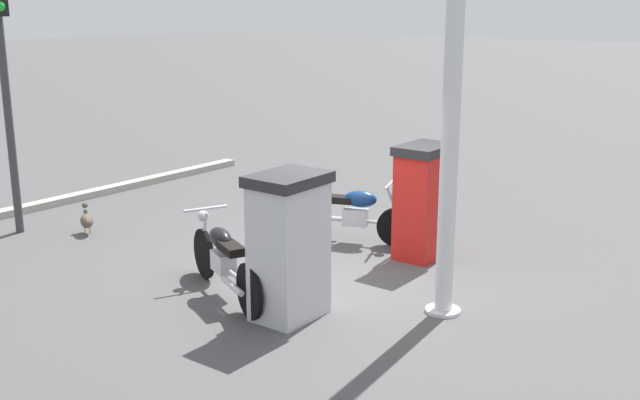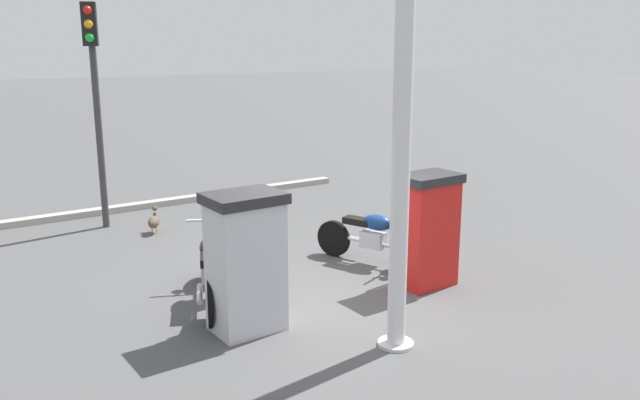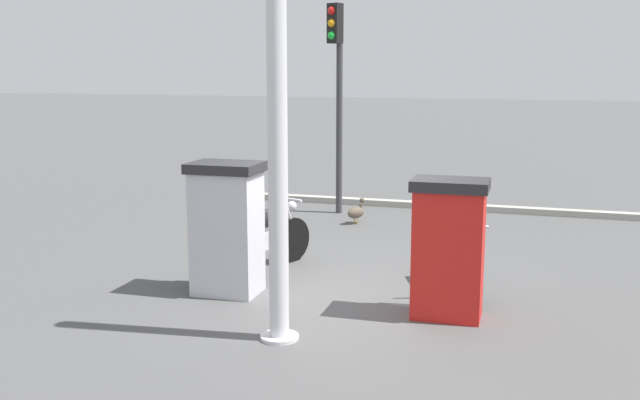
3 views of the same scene
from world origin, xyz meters
name	(u,v)px [view 2 (image 2 of 3)]	position (x,y,z in m)	size (l,w,h in m)	color
ground_plane	(323,293)	(0.00, 0.00, 0.00)	(120.00, 120.00, 0.00)	#4C4C4C
fuel_pump_near	(426,229)	(-0.49, -1.36, 0.79)	(0.64, 0.86, 1.56)	red
fuel_pump_far	(246,262)	(-0.49, 1.36, 0.83)	(0.70, 0.88, 1.64)	silver
motorcycle_near_pump	(372,236)	(0.60, -1.26, 0.43)	(1.76, 0.88, 0.92)	black
motorcycle_far_pump	(209,267)	(0.51, 1.40, 0.48)	(1.98, 0.95, 0.96)	black
wandering_duck	(154,221)	(3.96, 1.00, 0.22)	(0.44, 0.34, 0.46)	brown
roadside_traffic_light	(94,78)	(4.77, 1.63, 2.67)	(0.40, 0.29, 3.93)	#38383A
canopy_support_pole	(400,179)	(-1.75, 0.16, 1.88)	(0.40, 0.40, 3.92)	silver
road_edge_kerb	(172,201)	(5.86, 0.00, 0.06)	(0.49, 7.81, 0.12)	#9E9E93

